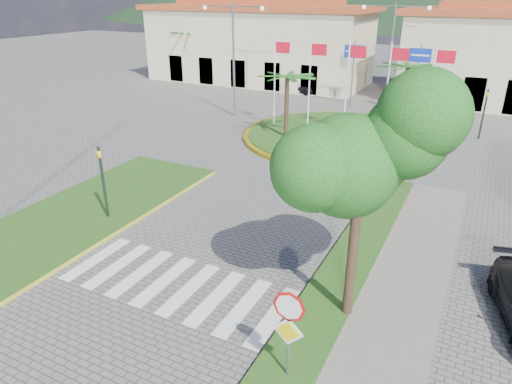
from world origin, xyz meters
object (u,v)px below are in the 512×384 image
at_px(white_van, 303,86).
at_px(car_dark_b, 465,103).
at_px(roundabout_island, 341,136).
at_px(car_dark_a, 298,86).
at_px(stop_sign, 289,323).
at_px(deciduous_tree, 363,149).

bearing_deg(white_van, car_dark_b, -104.19).
relative_size(roundabout_island, car_dark_b, 3.91).
bearing_deg(car_dark_b, roundabout_island, 147.04).
height_order(roundabout_island, car_dark_b, roundabout_island).
xyz_separation_m(roundabout_island, car_dark_a, (-8.00, 12.24, 0.49)).
relative_size(stop_sign, white_van, 0.70).
distance_m(deciduous_tree, car_dark_a, 32.52).
bearing_deg(roundabout_island, white_van, 121.03).
bearing_deg(stop_sign, car_dark_a, 111.78).
bearing_deg(car_dark_a, roundabout_island, -139.41).
height_order(roundabout_island, white_van, roundabout_island).
relative_size(white_van, car_dark_a, 0.98).
distance_m(stop_sign, car_dark_a, 34.78).
height_order(car_dark_a, car_dark_b, car_dark_a).
distance_m(car_dark_a, car_dark_b, 14.51).
xyz_separation_m(deciduous_tree, white_van, (-13.17, 29.76, -4.65)).
bearing_deg(white_van, stop_sign, -170.85).
distance_m(roundabout_island, car_dark_b, 13.81).
bearing_deg(deciduous_tree, car_dark_b, 88.01).
xyz_separation_m(deciduous_tree, car_dark_b, (1.01, 29.18, -4.64)).
relative_size(car_dark_a, car_dark_b, 1.19).
bearing_deg(stop_sign, car_dark_b, 87.13).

